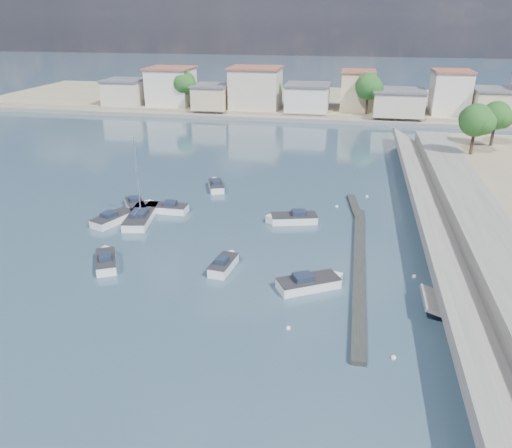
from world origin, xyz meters
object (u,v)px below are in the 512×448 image
(motorboat_g, at_px, (136,207))
(motorboat_h, at_px, (311,283))
(motorboat_c, at_px, (165,209))
(motorboat_e, at_px, (115,218))
(motorboat_d, at_px, (291,219))
(sailboat, at_px, (142,215))
(motorboat_a, at_px, (106,261))
(motorboat_f, at_px, (216,186))
(motorboat_b, at_px, (224,264))

(motorboat_g, bearing_deg, motorboat_h, -32.79)
(motorboat_c, distance_m, motorboat_e, 5.41)
(motorboat_d, xyz_separation_m, sailboat, (-15.48, -2.07, 0.03))
(motorboat_a, bearing_deg, motorboat_g, 102.42)
(motorboat_d, bearing_deg, motorboat_e, -169.51)
(motorboat_f, relative_size, sailboat, 0.50)
(motorboat_b, distance_m, motorboat_g, 17.16)
(motorboat_c, bearing_deg, motorboat_d, -1.18)
(motorboat_a, bearing_deg, motorboat_c, 87.78)
(motorboat_d, distance_m, motorboat_f, 13.70)
(motorboat_f, bearing_deg, sailboat, -114.70)
(motorboat_g, xyz_separation_m, sailboat, (1.65, -2.25, 0.03))
(motorboat_c, bearing_deg, motorboat_g, -178.28)
(motorboat_c, xyz_separation_m, motorboat_f, (3.40, 8.57, -0.00))
(motorboat_h, height_order, sailboat, sailboat)
(motorboat_g, distance_m, motorboat_h, 24.21)
(motorboat_h, bearing_deg, motorboat_f, 122.13)
(motorboat_b, height_order, motorboat_g, same)
(motorboat_h, xyz_separation_m, sailboat, (-18.70, 10.86, 0.03))
(motorboat_e, bearing_deg, sailboat, 27.23)
(motorboat_b, height_order, motorboat_c, same)
(motorboat_b, distance_m, motorboat_c, 14.94)
(motorboat_a, bearing_deg, motorboat_f, 79.63)
(motorboat_d, relative_size, motorboat_e, 1.02)
(motorboat_a, bearing_deg, motorboat_b, 7.21)
(motorboat_a, xyz_separation_m, motorboat_g, (-2.78, 12.63, 0.00))
(motorboat_f, xyz_separation_m, sailboat, (-5.02, -10.92, 0.03))
(motorboat_e, height_order, motorboat_h, same)
(motorboat_f, height_order, sailboat, sailboat)
(motorboat_c, relative_size, motorboat_g, 1.07)
(motorboat_e, bearing_deg, motorboat_h, -24.48)
(motorboat_d, xyz_separation_m, motorboat_h, (3.23, -12.93, 0.00))
(motorboat_c, height_order, motorboat_f, same)
(motorboat_e, bearing_deg, motorboat_d, 10.49)
(motorboat_d, distance_m, motorboat_e, 18.20)
(motorboat_b, distance_m, sailboat, 14.44)
(motorboat_c, relative_size, motorboat_d, 0.94)
(motorboat_d, relative_size, motorboat_f, 1.19)
(motorboat_c, xyz_separation_m, motorboat_e, (-4.04, -3.60, -0.00))
(motorboat_c, height_order, motorboat_e, same)
(sailboat, bearing_deg, motorboat_h, -30.14)
(motorboat_h, bearing_deg, motorboat_d, 104.02)
(motorboat_a, bearing_deg, motorboat_e, 111.22)
(sailboat, bearing_deg, motorboat_g, 126.28)
(motorboat_h, bearing_deg, sailboat, 149.86)
(motorboat_e, distance_m, sailboat, 2.72)
(motorboat_c, bearing_deg, motorboat_b, -50.03)
(motorboat_g, distance_m, sailboat, 2.80)
(motorboat_f, height_order, motorboat_g, same)
(motorboat_c, bearing_deg, motorboat_f, 68.34)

